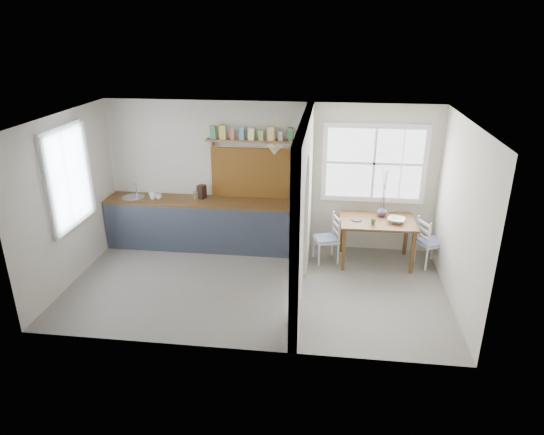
# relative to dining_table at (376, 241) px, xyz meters

# --- Properties ---
(floor) EXTENTS (5.80, 3.20, 0.01)m
(floor) POSITION_rel_dining_table_xyz_m (-1.89, -1.06, -0.38)
(floor) COLOR slate
(floor) RESTS_ON ground
(ceiling) EXTENTS (5.80, 3.20, 0.01)m
(ceiling) POSITION_rel_dining_table_xyz_m (-1.89, -1.06, 2.22)
(ceiling) COLOR beige
(ceiling) RESTS_ON walls
(walls) EXTENTS (5.81, 3.21, 2.60)m
(walls) POSITION_rel_dining_table_xyz_m (-1.89, -1.06, 0.92)
(walls) COLOR beige
(walls) RESTS_ON floor
(partition) EXTENTS (0.12, 3.20, 2.60)m
(partition) POSITION_rel_dining_table_xyz_m (-1.19, -1.00, 1.07)
(partition) COLOR beige
(partition) RESTS_ON floor
(kitchen_window) EXTENTS (0.10, 1.16, 1.50)m
(kitchen_window) POSITION_rel_dining_table_xyz_m (-4.76, -1.06, 1.27)
(kitchen_window) COLOR white
(kitchen_window) RESTS_ON walls
(nook_window) EXTENTS (1.76, 0.10, 1.30)m
(nook_window) POSITION_rel_dining_table_xyz_m (-0.09, 0.50, 1.22)
(nook_window) COLOR white
(nook_window) RESTS_ON walls
(counter) EXTENTS (3.50, 0.60, 0.90)m
(counter) POSITION_rel_dining_table_xyz_m (-3.02, 0.26, 0.07)
(counter) COLOR brown
(counter) RESTS_ON floor
(sink) EXTENTS (0.40, 0.40, 0.02)m
(sink) POSITION_rel_dining_table_xyz_m (-4.32, 0.24, 0.51)
(sink) COLOR #BBBCBF
(sink) RESTS_ON counter
(backsplash) EXTENTS (1.65, 0.03, 0.90)m
(backsplash) POSITION_rel_dining_table_xyz_m (-2.09, 0.51, 0.97)
(backsplash) COLOR brown
(backsplash) RESTS_ON walls
(shelf) EXTENTS (1.75, 0.20, 0.21)m
(shelf) POSITION_rel_dining_table_xyz_m (-2.09, 0.43, 1.63)
(shelf) COLOR olive
(shelf) RESTS_ON walls
(pendant_lamp) EXTENTS (0.26, 0.26, 0.16)m
(pendant_lamp) POSITION_rel_dining_table_xyz_m (-1.74, 0.09, 1.50)
(pendant_lamp) COLOR beige
(pendant_lamp) RESTS_ON ceiling
(utensil_rail) EXTENTS (0.02, 0.50, 0.02)m
(utensil_rail) POSITION_rel_dining_table_xyz_m (-1.28, -0.16, 1.07)
(utensil_rail) COLOR #BBBCBF
(utensil_rail) RESTS_ON partition
(dining_table) EXTENTS (1.25, 0.85, 0.77)m
(dining_table) POSITION_rel_dining_table_xyz_m (0.00, 0.00, 0.00)
(dining_table) COLOR brown
(dining_table) RESTS_ON floor
(chair_left) EXTENTS (0.48, 0.48, 0.83)m
(chair_left) POSITION_rel_dining_table_xyz_m (-0.84, -0.04, 0.03)
(chair_left) COLOR silver
(chair_left) RESTS_ON floor
(chair_right) EXTENTS (0.51, 0.51, 0.85)m
(chair_right) POSITION_rel_dining_table_xyz_m (0.90, 0.01, 0.04)
(chair_right) COLOR silver
(chair_right) RESTS_ON floor
(kettle) EXTENTS (0.22, 0.19, 0.24)m
(kettle) POSITION_rel_dining_table_xyz_m (-1.42, 0.23, 0.64)
(kettle) COLOR silver
(kettle) RESTS_ON counter
(mug_a) EXTENTS (0.15, 0.15, 0.11)m
(mug_a) POSITION_rel_dining_table_xyz_m (-3.94, 0.20, 0.57)
(mug_a) COLOR white
(mug_a) RESTS_ON counter
(mug_b) EXTENTS (0.15, 0.15, 0.09)m
(mug_b) POSITION_rel_dining_table_xyz_m (-3.83, 0.22, 0.56)
(mug_b) COLOR white
(mug_b) RESTS_ON counter
(knife_block) EXTENTS (0.15, 0.18, 0.24)m
(knife_block) POSITION_rel_dining_table_xyz_m (-3.08, 0.35, 0.64)
(knife_block) COLOR #311F17
(knife_block) RESTS_ON counter
(jar) EXTENTS (0.09, 0.09, 0.14)m
(jar) POSITION_rel_dining_table_xyz_m (-3.17, 0.29, 0.59)
(jar) COLOR olive
(jar) RESTS_ON counter
(towel_magenta) EXTENTS (0.02, 0.03, 0.53)m
(towel_magenta) POSITION_rel_dining_table_xyz_m (-1.31, -0.07, -0.11)
(towel_magenta) COLOR #D44477
(towel_magenta) RESTS_ON counter
(towel_orange) EXTENTS (0.02, 0.03, 0.56)m
(towel_orange) POSITION_rel_dining_table_xyz_m (-1.31, -0.11, -0.13)
(towel_orange) COLOR orange
(towel_orange) RESTS_ON counter
(bowl) EXTENTS (0.34, 0.34, 0.07)m
(bowl) POSITION_rel_dining_table_xyz_m (0.29, -0.04, 0.42)
(bowl) COLOR white
(bowl) RESTS_ON dining_table
(table_cup) EXTENTS (0.11, 0.11, 0.08)m
(table_cup) POSITION_rel_dining_table_xyz_m (-0.09, -0.18, 0.43)
(table_cup) COLOR #43753E
(table_cup) RESTS_ON dining_table
(plate) EXTENTS (0.22, 0.22, 0.01)m
(plate) POSITION_rel_dining_table_xyz_m (-0.35, -0.04, 0.39)
(plate) COLOR #2F2A2B
(plate) RESTS_ON dining_table
(vase) EXTENTS (0.21, 0.21, 0.18)m
(vase) POSITION_rel_dining_table_xyz_m (0.08, 0.20, 0.47)
(vase) COLOR #51395A
(vase) RESTS_ON dining_table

